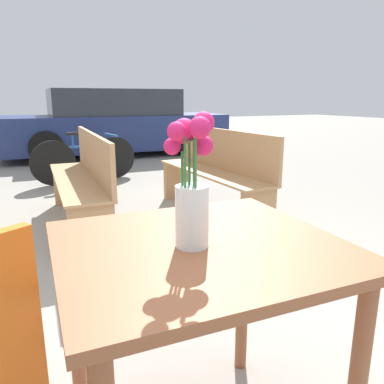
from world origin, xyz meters
TOP-DOWN VIEW (x-y plane):
  - table_front at (0.00, 0.00)m, footprint 0.84×0.77m
  - flower_vase at (-0.03, -0.01)m, footprint 0.14×0.16m
  - bench_near at (0.13, 2.48)m, footprint 0.47×1.80m
  - bench_middle at (1.38, 2.27)m, footprint 0.40×1.66m
  - bicycle at (0.51, 4.43)m, footprint 1.48×0.44m
  - parked_car at (1.57, 6.81)m, footprint 4.55×1.85m

SIDE VIEW (x-z plane):
  - bicycle at x=0.51m, z-range -0.03..0.67m
  - bench_middle at x=1.38m, z-range 0.04..0.89m
  - bench_near at x=0.13m, z-range 0.04..0.89m
  - table_front at x=0.00m, z-range 0.25..0.99m
  - parked_car at x=1.57m, z-range -0.03..1.29m
  - flower_vase at x=-0.03m, z-range 0.72..1.09m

